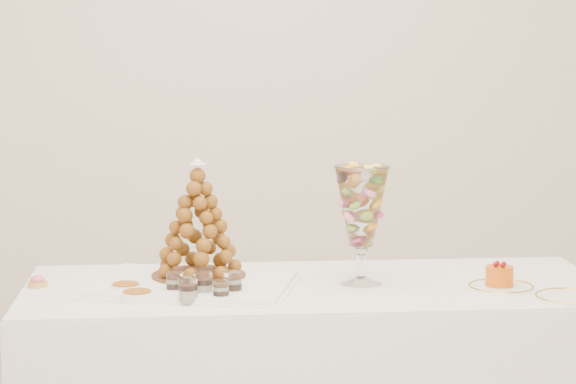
{
  "coord_description": "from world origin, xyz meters",
  "views": [
    {
      "loc": [
        -0.21,
        -3.19,
        1.48
      ],
      "look_at": [
        0.04,
        0.22,
        1.0
      ],
      "focal_mm": 70.0,
      "sensor_mm": 36.0,
      "label": 1
    }
  ],
  "objects": [
    {
      "name": "ramekin_front",
      "position": [
        -0.42,
        0.07,
        0.71
      ],
      "size": [
        0.09,
        0.09,
        0.03
      ],
      "primitive_type": "cylinder",
      "color": "white",
      "rests_on": "buffet_table"
    },
    {
      "name": "verrine_c",
      "position": [
        -0.13,
        0.11,
        0.73
      ],
      "size": [
        0.07,
        0.07,
        0.07
      ],
      "primitive_type": "cylinder",
      "rotation": [
        0.0,
        0.0,
        0.32
      ],
      "color": "white",
      "rests_on": "buffet_table"
    },
    {
      "name": "spare_plate",
      "position": [
        0.87,
        0.0,
        0.7
      ],
      "size": [
        0.21,
        0.21,
        0.01
      ],
      "primitive_type": "cylinder",
      "color": "white",
      "rests_on": "buffet_table"
    },
    {
      "name": "macaron_vase",
      "position": [
        0.28,
        0.26,
        0.94
      ],
      "size": [
        0.17,
        0.17,
        0.37
      ],
      "color": "white",
      "rests_on": "buffet_table"
    },
    {
      "name": "verrine_b",
      "position": [
        -0.22,
        0.1,
        0.73
      ],
      "size": [
        0.06,
        0.06,
        0.08
      ],
      "primitive_type": "cylinder",
      "rotation": [
        0.0,
        0.0,
        0.09
      ],
      "color": "white",
      "rests_on": "buffet_table"
    },
    {
      "name": "croquembouche",
      "position": [
        -0.24,
        0.31,
        0.9
      ],
      "size": [
        0.3,
        0.3,
        0.37
      ],
      "rotation": [
        0.0,
        0.0,
        -0.1
      ],
      "color": "brown",
      "rests_on": "lace_tray"
    },
    {
      "name": "verrine_d",
      "position": [
        -0.26,
        0.03,
        0.73
      ],
      "size": [
        0.07,
        0.07,
        0.08
      ],
      "primitive_type": "cylinder",
      "rotation": [
        0.0,
        0.0,
        0.34
      ],
      "color": "white",
      "rests_on": "buffet_table"
    },
    {
      "name": "verrine_a",
      "position": [
        -0.31,
        0.14,
        0.73
      ],
      "size": [
        0.05,
        0.05,
        0.07
      ],
      "primitive_type": "cylinder",
      "rotation": [
        0.0,
        0.0,
        -0.03
      ],
      "color": "white",
      "rests_on": "buffet_table"
    },
    {
      "name": "mousse_cake",
      "position": [
        0.69,
        0.15,
        0.74
      ],
      "size": [
        0.09,
        0.09,
        0.08
      ],
      "color": "#D35909",
      "rests_on": "cake_plate"
    },
    {
      "name": "ramekin_back",
      "position": [
        -0.46,
        0.17,
        0.71
      ],
      "size": [
        0.09,
        0.09,
        0.03
      ],
      "primitive_type": "cylinder",
      "color": "white",
      "rests_on": "buffet_table"
    },
    {
      "name": "verrine_e",
      "position": [
        -0.17,
        0.05,
        0.73
      ],
      "size": [
        0.06,
        0.06,
        0.06
      ],
      "primitive_type": "cylinder",
      "rotation": [
        0.0,
        0.0,
        -0.29
      ],
      "color": "white",
      "rests_on": "buffet_table"
    },
    {
      "name": "pink_tart",
      "position": [
        -0.74,
        0.28,
        0.71
      ],
      "size": [
        0.06,
        0.06,
        0.04
      ],
      "color": "tan",
      "rests_on": "buffet_table"
    },
    {
      "name": "lace_tray",
      "position": [
        -0.25,
        0.24,
        0.71
      ],
      "size": [
        0.68,
        0.57,
        0.02
      ],
      "primitive_type": "cube",
      "rotation": [
        0.0,
        0.0,
        -0.24
      ],
      "color": "white",
      "rests_on": "buffet_table"
    },
    {
      "name": "cake_plate",
      "position": [
        0.7,
        0.15,
        0.7
      ],
      "size": [
        0.21,
        0.21,
        0.01
      ],
      "primitive_type": "cylinder",
      "color": "white",
      "rests_on": "buffet_table"
    }
  ]
}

